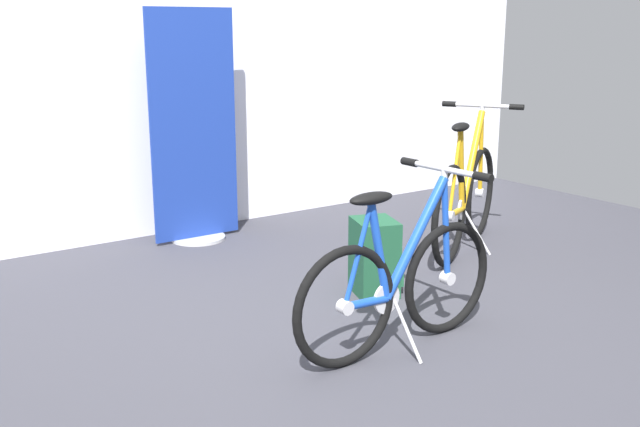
{
  "coord_description": "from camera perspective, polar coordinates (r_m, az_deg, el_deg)",
  "views": [
    {
      "loc": [
        -1.84,
        -2.49,
        1.39
      ],
      "look_at": [
        0.09,
        0.25,
        0.55
      ],
      "focal_mm": 41.95,
      "sensor_mm": 36.0,
      "label": 1
    }
  ],
  "objects": [
    {
      "name": "ground_plane",
      "position": [
        3.4,
        1.25,
        -10.09
      ],
      "size": [
        6.98,
        6.98,
        0.0
      ],
      "primitive_type": "plane",
      "color": "#38383F"
    },
    {
      "name": "back_wall",
      "position": [
        5.09,
        -14.26,
        13.0
      ],
      "size": [
        6.98,
        0.1,
        2.66
      ],
      "primitive_type": "cube",
      "color": "silver",
      "rests_on": "ground_plane"
    },
    {
      "name": "floor_banner_stand",
      "position": [
        4.95,
        -9.57,
        5.51
      ],
      "size": [
        0.6,
        0.36,
        1.51
      ],
      "color": "#B7B7BC",
      "rests_on": "ground_plane"
    },
    {
      "name": "folding_bike_foreground",
      "position": [
        3.28,
        6.05,
        -5.23
      ],
      "size": [
        1.14,
        0.53,
        0.8
      ],
      "color": "black",
      "rests_on": "ground_plane"
    },
    {
      "name": "display_bike_left",
      "position": [
        4.79,
        11.07,
        1.24
      ],
      "size": [
        1.17,
        0.71,
        0.92
      ],
      "color": "black",
      "rests_on": "ground_plane"
    },
    {
      "name": "backpack_on_floor",
      "position": [
        3.98,
        4.24,
        -3.35
      ],
      "size": [
        0.3,
        0.31,
        0.4
      ],
      "color": "#19472D",
      "rests_on": "ground_plane"
    }
  ]
}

